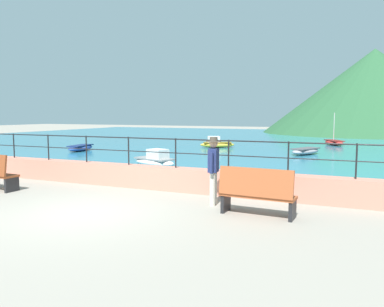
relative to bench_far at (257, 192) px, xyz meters
The scene contains 12 objects.
ground_plane 4.05m from the bench_far, 161.35° to the right, with size 120.00×120.00×0.00m, color gray.
promenade_wall 4.26m from the bench_far, 153.25° to the left, with size 20.00×0.56×0.70m, color tan.
railing 4.33m from the bench_far, 153.25° to the left, with size 18.44×0.04×0.90m.
lake_water 24.86m from the bench_far, 98.80° to the left, with size 64.00×44.32×0.06m, color teal.
hill_main 41.86m from the bench_far, 84.78° to the left, with size 25.48×25.48×9.90m, color #285633.
bench_far is the anchor object (origin of this frame).
person_walking 1.48m from the bench_far, 153.87° to the left, with size 0.38×0.57×1.75m.
boat_1 13.56m from the bench_far, 92.15° to the left, with size 1.77×2.47×0.36m.
boat_2 20.96m from the bench_far, 88.28° to the left, with size 1.85×2.46×2.35m.
boat_3 17.06m from the bench_far, 112.68° to the left, with size 2.46×1.82×0.76m.
boat_5 16.92m from the bench_far, 142.87° to the left, with size 1.22×2.40×0.36m.
boat_6 8.42m from the bench_far, 134.85° to the left, with size 2.47×1.61×0.76m.
Camera 1 is at (5.79, -7.02, 2.33)m, focal length 35.34 mm.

